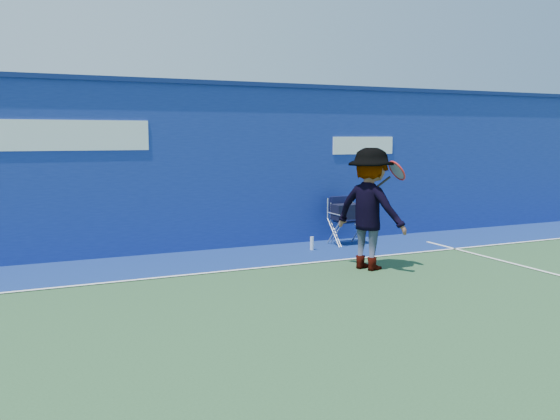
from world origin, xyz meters
name	(u,v)px	position (x,y,z in m)	size (l,w,h in m)	color
ground	(323,335)	(0.00, 0.00, 0.00)	(80.00, 80.00, 0.00)	#284B2A
stadium_wall	(188,166)	(0.00, 5.20, 1.55)	(24.00, 0.50, 3.08)	navy
out_of_bounds_strip	(207,261)	(0.00, 4.10, 0.00)	(24.00, 1.80, 0.01)	navy
court_lines	(298,318)	(0.00, 0.60, 0.01)	(24.00, 12.00, 0.01)	white
directors_chair_left	(346,224)	(2.90, 4.47, 0.39)	(0.54, 0.51, 0.92)	silver
directors_chair_right	(347,231)	(2.94, 4.48, 0.26)	(0.49, 0.44, 0.82)	silver
water_bottle	(312,243)	(2.04, 4.21, 0.13)	(0.07, 0.07, 0.25)	white
tennis_player	(370,209)	(2.17, 2.48, 0.96)	(1.15, 1.42, 1.91)	#EA4738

